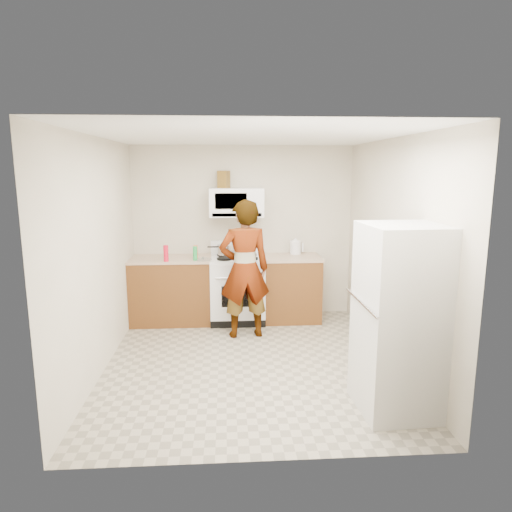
{
  "coord_description": "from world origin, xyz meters",
  "views": [
    {
      "loc": [
        -0.25,
        -4.87,
        2.16
      ],
      "look_at": [
        0.11,
        0.55,
        1.13
      ],
      "focal_mm": 32.0,
      "sensor_mm": 36.0,
      "label": 1
    }
  ],
  "objects": [
    {
      "name": "kettle",
      "position": [
        0.76,
        1.68,
        1.03
      ],
      "size": [
        0.16,
        0.16,
        0.19
      ],
      "primitive_type": "cylinder",
      "rotation": [
        0.0,
        0.0,
        -0.01
      ],
      "color": "white",
      "rests_on": "counter_right"
    },
    {
      "name": "tray",
      "position": [
        -0.03,
        1.36,
        0.96
      ],
      "size": [
        0.26,
        0.17,
        0.05
      ],
      "primitive_type": "cube",
      "rotation": [
        0.0,
        0.0,
        -0.04
      ],
      "color": "white",
      "rests_on": "gas_range"
    },
    {
      "name": "counter_right",
      "position": [
        0.68,
        1.49,
        0.92
      ],
      "size": [
        0.82,
        0.64,
        0.03
      ],
      "primitive_type": "cube",
      "color": "tan",
      "rests_on": "cabinet_right"
    },
    {
      "name": "right_wall",
      "position": [
        1.59,
        0.0,
        1.25
      ],
      "size": [
        0.02,
        3.6,
        2.5
      ],
      "primitive_type": "cube",
      "color": "beige",
      "rests_on": "floor"
    },
    {
      "name": "jug",
      "position": [
        -0.28,
        1.65,
        2.02
      ],
      "size": [
        0.19,
        0.19,
        0.24
      ],
      "primitive_type": "cube",
      "rotation": [
        0.0,
        0.0,
        -0.43
      ],
      "color": "brown",
      "rests_on": "microwave"
    },
    {
      "name": "cabinet_right",
      "position": [
        0.68,
        1.49,
        0.45
      ],
      "size": [
        0.8,
        0.62,
        0.9
      ],
      "primitive_type": "cube",
      "color": "brown",
      "rests_on": "floor"
    },
    {
      "name": "saucepan",
      "position": [
        -0.25,
        1.6,
        1.02
      ],
      "size": [
        0.31,
        0.31,
        0.13
      ],
      "primitive_type": "cylinder",
      "rotation": [
        0.0,
        0.0,
        0.3
      ],
      "color": "#B9BABE",
      "rests_on": "gas_range"
    },
    {
      "name": "floor",
      "position": [
        0.0,
        0.0,
        0.0
      ],
      "size": [
        3.6,
        3.6,
        0.0
      ],
      "primitive_type": "plane",
      "color": "gray",
      "rests_on": "ground"
    },
    {
      "name": "counter_left",
      "position": [
        -1.04,
        1.49,
        0.92
      ],
      "size": [
        1.14,
        0.64,
        0.03
      ],
      "primitive_type": "cube",
      "color": "tan",
      "rests_on": "cabinet_left"
    },
    {
      "name": "fridge",
      "position": [
        1.29,
        -1.11,
        0.85
      ],
      "size": [
        0.73,
        0.73,
        1.7
      ],
      "primitive_type": "cube",
      "rotation": [
        0.0,
        0.0,
        0.05
      ],
      "color": "beige",
      "rests_on": "floor"
    },
    {
      "name": "person",
      "position": [
        -0.02,
        0.85,
        0.9
      ],
      "size": [
        0.71,
        0.51,
        1.79
      ],
      "primitive_type": "imported",
      "rotation": [
        0.0,
        0.0,
        3.28
      ],
      "color": "tan",
      "rests_on": "floor"
    },
    {
      "name": "broom",
      "position": [
        1.59,
        0.85,
        0.72
      ],
      "size": [
        0.31,
        0.15,
        1.42
      ],
      "primitive_type": "cylinder",
      "rotation": [
        0.14,
        -0.14,
        -0.42
      ],
      "color": "white",
      "rests_on": "floor"
    },
    {
      "name": "back_wall",
      "position": [
        0.0,
        1.79,
        1.25
      ],
      "size": [
        3.2,
        0.02,
        2.5
      ],
      "primitive_type": "cube",
      "color": "beige",
      "rests_on": "floor"
    },
    {
      "name": "pot_lid",
      "position": [
        -0.57,
        1.31,
        0.94
      ],
      "size": [
        0.31,
        0.31,
        0.01
      ],
      "primitive_type": "cylinder",
      "rotation": [
        0.0,
        0.0,
        -0.37
      ],
      "color": "silver",
      "rests_on": "counter_left"
    },
    {
      "name": "cabinet_left",
      "position": [
        -1.04,
        1.49,
        0.45
      ],
      "size": [
        1.12,
        0.62,
        0.9
      ],
      "primitive_type": "cube",
      "color": "brown",
      "rests_on": "floor"
    },
    {
      "name": "gas_range",
      "position": [
        -0.1,
        1.48,
        0.49
      ],
      "size": [
        0.76,
        0.65,
        1.13
      ],
      "color": "white",
      "rests_on": "floor"
    },
    {
      "name": "bottle_spray",
      "position": [
        -1.06,
        1.24,
        1.05
      ],
      "size": [
        0.08,
        0.08,
        0.22
      ],
      "primitive_type": "cylinder",
      "rotation": [
        0.0,
        0.0,
        -0.35
      ],
      "color": "red",
      "rests_on": "counter_left"
    },
    {
      "name": "bottle_green_cap",
      "position": [
        -0.68,
        1.29,
        1.03
      ],
      "size": [
        0.06,
        0.06,
        0.19
      ],
      "primitive_type": "cylinder",
      "rotation": [
        0.0,
        0.0,
        -0.05
      ],
      "color": "green",
      "rests_on": "counter_left"
    },
    {
      "name": "microwave",
      "position": [
        -0.1,
        1.61,
        1.7
      ],
      "size": [
        0.76,
        0.38,
        0.4
      ],
      "primitive_type": "cube",
      "color": "white",
      "rests_on": "back_wall"
    },
    {
      "name": "bottle_hot_sauce",
      "position": [
        -0.68,
        1.43,
        1.03
      ],
      "size": [
        0.08,
        0.08,
        0.18
      ],
      "primitive_type": "cylinder",
      "rotation": [
        0.0,
        0.0,
        0.4
      ],
      "color": "#F0581A",
      "rests_on": "counter_left"
    }
  ]
}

